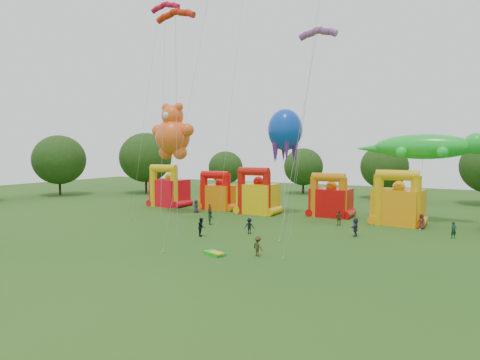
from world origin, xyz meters
The scene contains 23 objects.
ground centered at (0.00, 0.00, 0.00)m, with size 160.00×160.00×0.00m, color #215016.
tree_ring centered at (-1.14, 0.59, 6.26)m, with size 119.56×121.62×12.07m.
bouncy_castle_0 centered at (-19.87, 27.76, 2.44)m, with size 5.70×4.90×6.43m.
bouncy_castle_1 centered at (-11.13, 28.28, 2.15)m, with size 5.29×4.44×5.64m.
bouncy_castle_2 centered at (-4.43, 27.13, 2.41)m, with size 5.04×4.14×6.33m.
bouncy_castle_3 centered at (5.04, 29.31, 2.18)m, with size 5.00×4.11×5.71m.
bouncy_castle_4 centered at (13.61, 27.08, 2.42)m, with size 5.82×5.00×6.37m.
teddy_bear_kite centered at (-14.20, 21.36, 10.74)m, with size 6.50×4.61×14.94m.
gecko_kite centered at (15.85, 30.07, 8.18)m, with size 14.67×8.27×10.66m.
octopus_kite centered at (-0.45, 27.05, 7.88)m, with size 4.57×7.64×14.12m.
parafoil_kites centered at (-7.81, 16.83, 12.89)m, with size 26.49×12.11×28.99m.
diamond_kites centered at (-1.32, 14.67, 17.58)m, with size 26.31×20.32×43.04m.
folded_kite_bundle centered at (2.40, 4.72, 0.14)m, with size 2.23×1.72×0.31m.
spectator_0 centered at (-12.18, 23.83, 0.89)m, with size 0.87×0.57×1.78m, color #252A3E.
spectator_1 centered at (-9.06, 22.36, 0.78)m, with size 0.57×0.37×1.57m, color #4D1D16.
spectator_2 centered at (-5.53, 16.89, 0.80)m, with size 0.78×0.61×1.61m, color #1A411E.
spectator_3 centered at (0.94, 13.99, 0.81)m, with size 1.05×0.60×1.63m, color black.
spectator_4 centered at (7.82, 23.10, 0.86)m, with size 1.00×0.42×1.71m, color #453D1B.
spectator_5 centered at (10.87, 17.76, 0.94)m, with size 1.73×0.55×1.87m, color #312B48.
spectator_6 centered at (16.36, 25.00, 0.85)m, with size 0.83×0.54×1.69m, color maroon.
spectator_7 centered at (19.57, 21.25, 0.83)m, with size 0.61×0.40×1.66m, color #153628.
spectator_8 centered at (-2.76, 10.67, 0.93)m, with size 0.90×0.70×1.85m, color black.
spectator_9 centered at (5.72, 5.99, 0.82)m, with size 1.06×0.61×1.64m, color #3D3518.
Camera 1 is at (20.41, -24.86, 8.59)m, focal length 32.00 mm.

